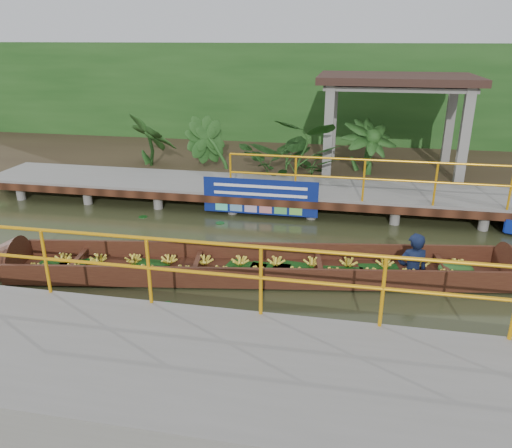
# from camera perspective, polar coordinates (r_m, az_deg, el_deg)

# --- Properties ---
(ground) EXTENTS (80.00, 80.00, 0.00)m
(ground) POSITION_cam_1_polar(r_m,az_deg,el_deg) (10.08, -0.76, -4.17)
(ground) COLOR #2A2F17
(ground) RESTS_ON ground
(land_strip) EXTENTS (30.00, 8.00, 0.45)m
(land_strip) POSITION_cam_1_polar(r_m,az_deg,el_deg) (17.04, 4.44, 7.02)
(land_strip) COLOR #322619
(land_strip) RESTS_ON ground
(far_dock) EXTENTS (16.00, 2.06, 1.66)m
(far_dock) POSITION_cam_1_polar(r_m,az_deg,el_deg) (13.07, 2.39, 3.96)
(far_dock) COLOR slate
(far_dock) RESTS_ON ground
(near_dock) EXTENTS (18.00, 2.40, 1.73)m
(near_dock) POSITION_cam_1_polar(r_m,az_deg,el_deg) (6.24, 0.39, -18.47)
(near_dock) COLOR slate
(near_dock) RESTS_ON ground
(pavilion) EXTENTS (4.40, 3.00, 3.00)m
(pavilion) POSITION_cam_1_polar(r_m,az_deg,el_deg) (15.35, 15.71, 14.66)
(pavilion) COLOR slate
(pavilion) RESTS_ON ground
(foliage_backdrop) EXTENTS (30.00, 0.80, 4.00)m
(foliage_backdrop) POSITION_cam_1_polar(r_m,az_deg,el_deg) (19.17, 5.51, 13.92)
(foliage_backdrop) COLOR #1A4315
(foliage_backdrop) RESTS_ON ground
(vendor_boat) EXTENTS (11.41, 2.89, 2.08)m
(vendor_boat) POSITION_cam_1_polar(r_m,az_deg,el_deg) (9.38, 1.69, -4.81)
(vendor_boat) COLOR #35160E
(vendor_boat) RESTS_ON ground
(blue_banner) EXTENTS (2.84, 0.04, 0.89)m
(blue_banner) POSITION_cam_1_polar(r_m,az_deg,el_deg) (12.20, 0.46, 3.13)
(blue_banner) COLOR navy
(blue_banner) RESTS_ON ground
(tropical_plants) EXTENTS (14.43, 1.43, 1.78)m
(tropical_plants) POSITION_cam_1_polar(r_m,az_deg,el_deg) (14.54, 11.60, 8.80)
(tropical_plants) COLOR #1A4315
(tropical_plants) RESTS_ON ground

